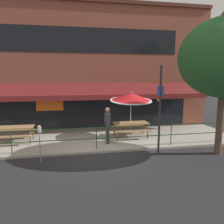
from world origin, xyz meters
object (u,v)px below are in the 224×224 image
picnic_table_left (14,130)px  pedestrian_walking (108,123)px  patio_umbrella_centre (131,97)px  parking_meter_near (39,132)px  picnic_table_centre (131,126)px  street_sign_pole (160,109)px

picnic_table_left → pedestrian_walking: 4.48m
patio_umbrella_centre → parking_meter_near: bearing=-149.6°
parking_meter_near → picnic_table_left: bearing=121.9°
picnic_table_left → picnic_table_centre: bearing=-0.5°
picnic_table_left → pedestrian_walking: bearing=-11.6°
patio_umbrella_centre → pedestrian_walking: (-1.36, -0.90, -1.12)m
picnic_table_left → picnic_table_centre: 5.73m
pedestrian_walking → parking_meter_near: 3.25m
picnic_table_left → parking_meter_near: (1.53, -2.47, 0.44)m
picnic_table_left → pedestrian_walking: (4.38, -0.90, 0.35)m
picnic_table_left → patio_umbrella_centre: 5.92m
patio_umbrella_centre → street_sign_pole: street_sign_pole is taller
picnic_table_left → street_sign_pole: bearing=-21.0°
pedestrian_walking → parking_meter_near: bearing=-151.2°
patio_umbrella_centre → street_sign_pole: (0.57, -2.43, -0.29)m
parking_meter_near → street_sign_pole: street_sign_pole is taller
picnic_table_centre → pedestrian_walking: (-1.36, -0.85, 0.35)m
picnic_table_centre → pedestrian_walking: 1.64m
picnic_table_left → patio_umbrella_centre: (5.73, 0.00, 1.47)m
patio_umbrella_centre → pedestrian_walking: bearing=-146.3°
picnic_table_centre → street_sign_pole: size_ratio=0.49×
picnic_table_left → picnic_table_centre: same height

